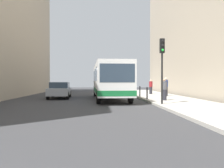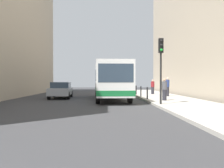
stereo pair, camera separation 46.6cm
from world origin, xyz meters
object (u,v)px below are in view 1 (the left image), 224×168
(pedestrian_far_sidewalk, at_px, (151,87))
(pedestrian_near_signal, at_px, (164,89))
(pedestrian_mid_sidewalk, at_px, (166,87))
(car_beside_bus, at_px, (60,90))
(traffic_light, at_px, (162,58))
(bollard_far, at_px, (134,90))
(bollard_mid, at_px, (140,91))
(bollard_near, at_px, (147,93))
(bus, at_px, (109,79))

(pedestrian_far_sidewalk, bearing_deg, pedestrian_near_signal, 103.23)
(pedestrian_mid_sidewalk, relative_size, pedestrian_far_sidewalk, 1.11)
(car_beside_bus, xyz_separation_m, pedestrian_far_sidewalk, (9.32, 3.60, 0.16))
(traffic_light, relative_size, bollard_far, 4.32)
(bollard_mid, relative_size, pedestrian_far_sidewalk, 0.60)
(bollard_near, bearing_deg, bus, 145.52)
(bus, bearing_deg, pedestrian_mid_sidewalk, -166.85)
(pedestrian_near_signal, distance_m, pedestrian_mid_sidewalk, 5.02)
(bollard_mid, xyz_separation_m, pedestrian_near_signal, (1.04, -4.41, 0.34))
(traffic_light, xyz_separation_m, bollard_mid, (-0.10, 7.07, -2.38))
(bus, bearing_deg, bollard_mid, -160.69)
(traffic_light, height_order, pedestrian_mid_sidewalk, traffic_light)
(bus, distance_m, bollard_mid, 3.31)
(pedestrian_near_signal, bearing_deg, traffic_light, -42.53)
(pedestrian_far_sidewalk, bearing_deg, car_beside_bus, 40.42)
(bollard_near, distance_m, bollard_far, 6.29)
(bus, xyz_separation_m, bollard_near, (2.91, -2.00, -1.10))
(bollard_mid, height_order, pedestrian_mid_sidewalk, pedestrian_mid_sidewalk)
(bollard_mid, distance_m, pedestrian_near_signal, 4.54)
(car_beside_bus, relative_size, bollard_far, 4.72)
(bollard_mid, height_order, bollard_far, same)
(bollard_near, height_order, bollard_mid, same)
(bollard_far, bearing_deg, car_beside_bus, -157.92)
(bollard_mid, height_order, pedestrian_far_sidewalk, pedestrian_far_sidewalk)
(car_beside_bus, distance_m, bollard_near, 8.11)
(traffic_light, relative_size, pedestrian_mid_sidewalk, 2.31)
(bus, height_order, traffic_light, traffic_light)
(traffic_light, height_order, pedestrian_near_signal, traffic_light)
(car_beside_bus, xyz_separation_m, pedestrian_near_signal, (8.45, -4.54, 0.18))
(bollard_near, relative_size, bollard_far, 1.00)
(bollard_mid, xyz_separation_m, pedestrian_far_sidewalk, (1.90, 3.73, 0.32))
(bollard_far, relative_size, pedestrian_far_sidewalk, 0.60)
(bus, xyz_separation_m, pedestrian_near_signal, (3.94, -3.26, -0.76))
(bus, height_order, bollard_far, bus)
(bus, distance_m, pedestrian_far_sidewalk, 6.90)
(car_beside_bus, xyz_separation_m, bollard_far, (7.41, 3.01, -0.16))
(car_beside_bus, distance_m, pedestrian_far_sidewalk, 9.99)
(bollard_far, distance_m, pedestrian_near_signal, 7.63)
(pedestrian_far_sidewalk, bearing_deg, bollard_mid, 82.29)
(bollard_near, bearing_deg, car_beside_bus, 156.13)
(car_beside_bus, relative_size, bollard_near, 4.72)
(pedestrian_near_signal, relative_size, pedestrian_far_sidewalk, 1.02)
(pedestrian_mid_sidewalk, xyz_separation_m, pedestrian_far_sidewalk, (-0.69, 3.37, -0.10))
(bollard_near, xyz_separation_m, pedestrian_far_sidewalk, (1.90, 6.88, 0.32))
(car_beside_bus, xyz_separation_m, pedestrian_mid_sidewalk, (10.01, 0.23, 0.26))
(bus, xyz_separation_m, pedestrian_far_sidewalk, (4.81, 4.88, -0.78))
(pedestrian_mid_sidewalk, bearing_deg, traffic_light, 46.14)
(pedestrian_near_signal, bearing_deg, pedestrian_far_sidewalk, 150.77)
(bus, bearing_deg, traffic_light, 114.69)
(traffic_light, xyz_separation_m, pedestrian_far_sidewalk, (1.80, 10.81, -2.06))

